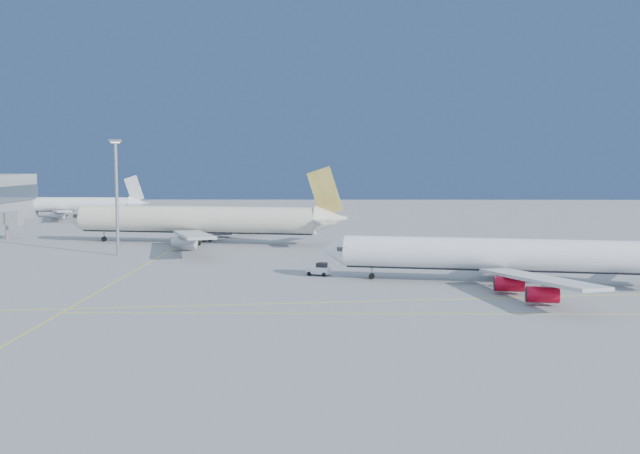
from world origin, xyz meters
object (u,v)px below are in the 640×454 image
at_px(airliner_etihad, 203,220).
at_px(airliner_third, 70,205).
at_px(pushback_tug, 319,269).
at_px(light_mast, 116,187).
at_px(airliner_virgin, 507,255).

height_order(airliner_etihad, airliner_third, airliner_etihad).
distance_m(pushback_tug, light_mast, 50.68).
xyz_separation_m(airliner_etihad, airliner_third, (-59.27, 75.52, -1.17)).
bearing_deg(airliner_virgin, light_mast, 165.49).
bearing_deg(airliner_third, airliner_etihad, -50.34).
bearing_deg(pushback_tug, airliner_third, 145.52).
relative_size(airliner_virgin, airliner_third, 1.11).
distance_m(airliner_etihad, light_mast, 26.96).
height_order(airliner_virgin, light_mast, light_mast).
bearing_deg(airliner_third, light_mast, -63.38).
height_order(airliner_third, pushback_tug, airliner_third).
bearing_deg(light_mast, pushback_tug, -30.74).
xyz_separation_m(airliner_virgin, pushback_tug, (-30.30, 7.47, -3.47)).
relative_size(airliner_virgin, light_mast, 2.52).
height_order(airliner_virgin, pushback_tug, airliner_virgin).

